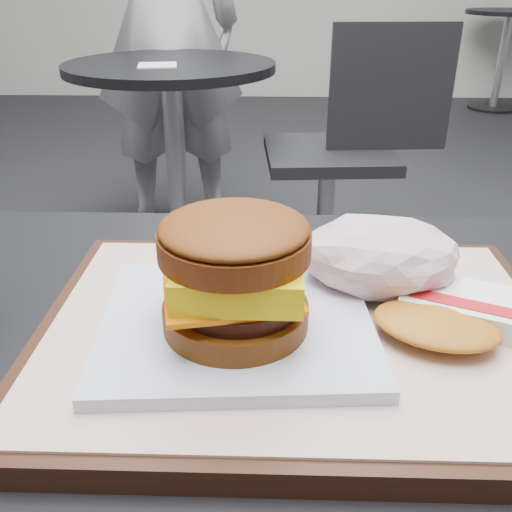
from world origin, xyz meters
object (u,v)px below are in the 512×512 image
at_px(neighbor_table, 174,122).
at_px(patron, 165,20).
at_px(serving_tray, 298,333).
at_px(neighbor_chair, 349,139).
at_px(crumpled_wrapper, 380,256).
at_px(breakfast_sandwich, 236,286).
at_px(hash_brown, 453,314).

distance_m(neighbor_table, patron, 0.56).
distance_m(serving_tray, neighbor_chair, 1.59).
distance_m(crumpled_wrapper, neighbor_chair, 1.54).
height_order(breakfast_sandwich, neighbor_table, breakfast_sandwich).
bearing_deg(crumpled_wrapper, patron, 104.49).
distance_m(breakfast_sandwich, crumpled_wrapper, 0.13).
xyz_separation_m(neighbor_table, patron, (-0.09, 0.47, 0.29)).
relative_size(breakfast_sandwich, patron, 0.12).
relative_size(neighbor_chair, patron, 0.52).
height_order(breakfast_sandwich, patron, patron).
relative_size(breakfast_sandwich, crumpled_wrapper, 1.60).
xyz_separation_m(breakfast_sandwich, neighbor_table, (-0.32, 1.62, -0.28)).
relative_size(crumpled_wrapper, neighbor_chair, 0.14).
relative_size(serving_tray, neighbor_chair, 0.43).
distance_m(serving_tray, patron, 2.13).
relative_size(breakfast_sandwich, neighbor_chair, 0.23).
xyz_separation_m(serving_tray, crumpled_wrapper, (0.07, 0.05, 0.04)).
xyz_separation_m(serving_tray, breakfast_sandwich, (-0.04, -0.02, 0.05)).
bearing_deg(patron, crumpled_wrapper, 93.75).
height_order(neighbor_table, neighbor_chair, neighbor_chair).
xyz_separation_m(serving_tray, neighbor_chair, (0.24, 1.55, -0.27)).
bearing_deg(serving_tray, crumpled_wrapper, 39.77).
distance_m(breakfast_sandwich, neighbor_table, 1.68).
distance_m(breakfast_sandwich, patron, 2.13).
relative_size(hash_brown, patron, 0.08).
height_order(crumpled_wrapper, neighbor_chair, neighbor_chair).
bearing_deg(hash_brown, crumpled_wrapper, 127.77).
relative_size(hash_brown, neighbor_table, 0.18).
height_order(breakfast_sandwich, crumpled_wrapper, breakfast_sandwich).
bearing_deg(hash_brown, serving_tray, 178.83).
bearing_deg(neighbor_chair, breakfast_sandwich, -100.15).
relative_size(serving_tray, neighbor_table, 0.51).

